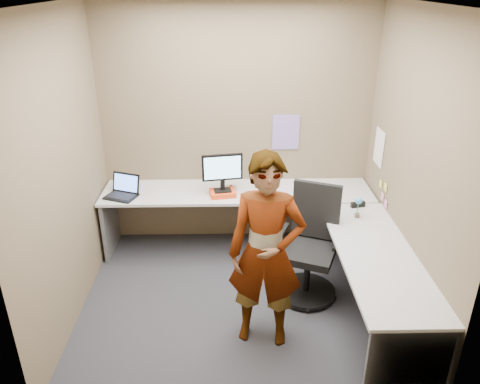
{
  "coord_description": "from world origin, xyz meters",
  "views": [
    {
      "loc": [
        -0.07,
        -3.71,
        2.88
      ],
      "look_at": [
        0.02,
        0.25,
        1.05
      ],
      "focal_mm": 35.0,
      "sensor_mm": 36.0,
      "label": 1
    }
  ],
  "objects_px": {
    "monitor": "(222,169)",
    "person": "(266,253)",
    "office_chair": "(310,253)",
    "desk": "(282,228)"
  },
  "relations": [
    {
      "from": "desk",
      "to": "person",
      "type": "distance_m",
      "value": 0.95
    },
    {
      "from": "monitor",
      "to": "person",
      "type": "height_order",
      "value": "person"
    },
    {
      "from": "monitor",
      "to": "person",
      "type": "bearing_deg",
      "value": -84.52
    },
    {
      "from": "monitor",
      "to": "office_chair",
      "type": "bearing_deg",
      "value": -50.7
    },
    {
      "from": "office_chair",
      "to": "person",
      "type": "xyz_separation_m",
      "value": [
        -0.48,
        -0.63,
        0.4
      ]
    },
    {
      "from": "monitor",
      "to": "person",
      "type": "relative_size",
      "value": 0.25
    },
    {
      "from": "office_chair",
      "to": "person",
      "type": "relative_size",
      "value": 0.65
    },
    {
      "from": "desk",
      "to": "person",
      "type": "relative_size",
      "value": 1.75
    },
    {
      "from": "office_chair",
      "to": "person",
      "type": "height_order",
      "value": "person"
    },
    {
      "from": "office_chair",
      "to": "monitor",
      "type": "bearing_deg",
      "value": 161.06
    }
  ]
}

